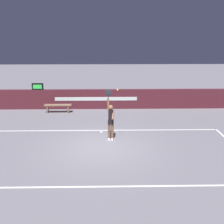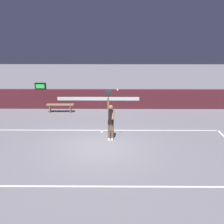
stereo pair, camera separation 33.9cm
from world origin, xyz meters
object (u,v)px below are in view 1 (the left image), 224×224
tennis_ball (118,90)px  courtside_bench_near (58,107)px  tennis_player (111,119)px  speed_display (38,87)px

tennis_ball → courtside_bench_near: size_ratio=0.04×
tennis_player → tennis_ball: (0.30, -0.15, 1.37)m
speed_display → tennis_ball: size_ratio=10.18×
tennis_player → tennis_ball: tennis_ball is taller
tennis_player → speed_display: bearing=129.7°
tennis_player → tennis_ball: size_ratio=35.19×
speed_display → tennis_ball: tennis_ball is taller
speed_display → tennis_player: 6.94m
speed_display → tennis_ball: (4.73, -5.47, 0.90)m
tennis_ball → courtside_bench_near: 6.01m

